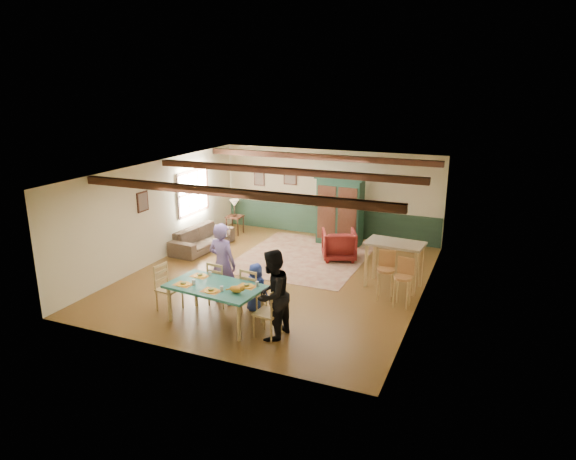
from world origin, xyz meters
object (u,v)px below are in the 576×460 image
at_px(dining_chair_end_right, 267,312).
at_px(person_man, 222,264).
at_px(dining_chair_far_right, 254,290).
at_px(end_table, 235,225).
at_px(dining_chair_end_left, 169,288).
at_px(dining_table, 216,304).
at_px(sofa, 202,238).
at_px(person_woman, 272,295).
at_px(armchair, 339,245).
at_px(cat, 236,289).
at_px(bar_stool_left, 385,276).
at_px(dining_chair_far_left, 221,283).
at_px(table_lamp, 234,208).
at_px(person_child, 256,287).
at_px(armoire, 340,210).
at_px(counter_table, 394,265).
at_px(bar_stool_right, 403,283).

relative_size(dining_chair_end_right, person_man, 0.55).
relative_size(dining_chair_far_right, end_table, 1.71).
bearing_deg(dining_chair_end_right, dining_chair_end_left, -90.00).
bearing_deg(dining_table, dining_chair_end_right, -5.96).
height_order(dining_chair_end_right, sofa, dining_chair_end_right).
distance_m(person_woman, armchair, 4.81).
bearing_deg(dining_table, cat, -16.27).
height_order(dining_chair_end_right, bar_stool_left, bar_stool_left).
bearing_deg(cat, dining_chair_far_left, 139.20).
height_order(cat, table_lamp, table_lamp).
bearing_deg(dining_chair_end_right, cat, -80.54).
bearing_deg(dining_chair_end_right, end_table, -140.39).
bearing_deg(armchair, table_lamp, -38.94).
distance_m(dining_table, table_lamp, 6.29).
bearing_deg(dining_chair_end_right, person_child, -136.85).
xyz_separation_m(end_table, table_lamp, (0.00, 0.00, 0.56)).
height_order(dining_chair_far_right, dining_chair_end_right, same).
height_order(dining_chair_far_left, armoire, armoire).
bearing_deg(bar_stool_left, dining_table, -145.89).
xyz_separation_m(end_table, counter_table, (5.56, -2.43, 0.26)).
distance_m(dining_table, dining_chair_far_left, 0.88).
distance_m(dining_chair_end_right, cat, 0.75).
distance_m(cat, bar_stool_left, 3.54).
bearing_deg(cat, table_lamp, 124.84).
relative_size(person_man, person_woman, 1.05).
distance_m(cat, bar_stool_right, 3.65).
distance_m(dining_chair_far_right, table_lamp, 5.90).
distance_m(person_man, bar_stool_left, 3.61).
distance_m(person_child, cat, 1.03).
xyz_separation_m(cat, bar_stool_right, (2.75, 2.38, -0.35)).
distance_m(person_man, counter_table, 4.03).
xyz_separation_m(cat, armoire, (0.16, 6.15, 0.14)).
height_order(person_man, counter_table, person_man).
bearing_deg(armchair, dining_chair_end_right, 67.38).
xyz_separation_m(dining_table, sofa, (-2.80, 3.98, -0.08)).
bearing_deg(counter_table, dining_chair_end_right, -116.66).
height_order(cat, sofa, cat).
bearing_deg(dining_chair_far_left, person_woman, 156.43).
bearing_deg(person_man, dining_chair_far_left, 90.00).
bearing_deg(table_lamp, person_child, -57.05).
bearing_deg(counter_table, bar_stool_left, -91.92).
bearing_deg(person_man, bar_stool_left, -147.43).
height_order(dining_chair_end_right, person_child, person_child).
relative_size(person_man, sofa, 0.84).
xyz_separation_m(dining_chair_end_left, bar_stool_right, (4.52, 2.09, 0.04)).
xyz_separation_m(person_man, person_child, (0.84, -0.09, -0.38)).
bearing_deg(cat, dining_table, 169.70).
height_order(person_man, armoire, armoire).
distance_m(person_woman, counter_table, 3.76).
height_order(dining_chair_end_left, sofa, dining_chair_end_left).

